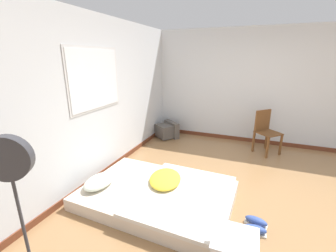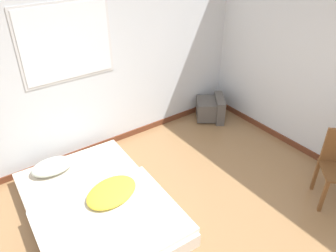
{
  "view_description": "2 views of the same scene",
  "coord_description": "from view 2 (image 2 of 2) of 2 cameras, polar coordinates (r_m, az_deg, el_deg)",
  "views": [
    {
      "loc": [
        -3.03,
        0.16,
        1.95
      ],
      "look_at": [
        0.89,
        1.72,
        0.66
      ],
      "focal_mm": 24.0,
      "sensor_mm": 36.0,
      "label": 1
    },
    {
      "loc": [
        -1.44,
        -1.33,
        2.86
      ],
      "look_at": [
        0.63,
        1.56,
        0.64
      ],
      "focal_mm": 35.0,
      "sensor_mm": 36.0,
      "label": 2
    }
  ],
  "objects": [
    {
      "name": "mattress_bed",
      "position": [
        3.91,
        -12.17,
        -13.49
      ],
      "size": [
        1.49,
        2.09,
        0.32
      ],
      "color": "beige",
      "rests_on": "ground_plane"
    },
    {
      "name": "crt_tv",
      "position": [
        5.58,
        7.55,
        3.04
      ],
      "size": [
        0.64,
        0.65,
        0.39
      ],
      "color": "#56514C",
      "rests_on": "ground_plane"
    },
    {
      "name": "wall_back",
      "position": [
        4.41,
        -14.43,
        10.16
      ],
      "size": [
        7.25,
        0.08,
        2.6
      ],
      "color": "silver",
      "rests_on": "ground_plane"
    }
  ]
}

